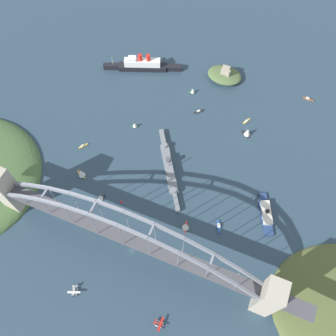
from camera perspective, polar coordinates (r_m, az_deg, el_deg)
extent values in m
plane|color=#283D4C|center=(298.62, -5.91, -13.04)|extent=(1400.00, 1400.00, 0.00)
cube|color=#ADA38E|center=(313.45, -24.40, -3.32)|extent=(13.50, 15.54, 55.45)
cube|color=#ADA38E|center=(270.21, 15.79, -19.40)|extent=(13.50, 15.54, 55.45)
cube|color=#47474C|center=(267.11, -6.56, -11.08)|extent=(201.32, 11.12, 2.40)
cube|color=#47474C|center=(269.16, 20.08, -20.31)|extent=(24.00, 11.12, 2.40)
cube|color=gray|center=(294.89, -23.74, -4.03)|extent=(22.61, 1.80, 16.86)
cube|color=gray|center=(273.87, -21.30, -4.51)|extent=(22.31, 1.80, 13.89)
cube|color=gray|center=(256.19, -18.27, -5.34)|extent=(21.94, 1.80, 10.89)
cube|color=gray|center=(242.23, -14.61, -6.57)|extent=(21.52, 1.80, 7.86)
cube|color=gray|center=(232.38, -10.39, -8.20)|extent=(21.05, 1.80, 4.77)
cube|color=gray|center=(227.07, -5.71, -10.17)|extent=(21.05, 1.80, 4.77)
cube|color=gray|center=(226.59, -0.78, -12.37)|extent=(21.52, 1.80, 7.86)
cube|color=gray|center=(231.12, 4.16, -14.67)|extent=(21.94, 1.80, 10.89)
cube|color=gray|center=(240.61, 8.86, -16.93)|extent=(22.31, 1.80, 13.89)
cube|color=gray|center=(254.88, 13.12, -19.04)|extent=(22.61, 1.80, 16.86)
cube|color=gray|center=(297.05, -22.72, -2.44)|extent=(22.61, 1.80, 16.86)
cube|color=gray|center=(276.19, -20.22, -2.79)|extent=(22.31, 1.80, 13.89)
cube|color=gray|center=(258.67, -17.15, -3.49)|extent=(21.94, 1.80, 10.89)
cube|color=gray|center=(244.85, -13.48, -4.60)|extent=(21.52, 1.80, 7.86)
cube|color=gray|center=(235.12, -9.27, -6.11)|extent=(21.05, 1.80, 4.77)
cube|color=gray|center=(229.86, -4.64, -8.00)|extent=(21.05, 1.80, 4.77)
cube|color=gray|center=(229.39, 0.20, -10.16)|extent=(21.52, 1.80, 7.86)
cube|color=gray|center=(233.86, 5.03, -12.46)|extent=(21.94, 1.80, 10.89)
cube|color=gray|center=(243.25, 9.61, -14.76)|extent=(22.31, 1.80, 13.89)
cube|color=gray|center=(257.37, 13.75, -16.96)|extent=(22.61, 1.80, 16.86)
cube|color=gray|center=(307.23, -24.28, -3.11)|extent=(1.40, 10.01, 1.40)
cube|color=gray|center=(265.41, -19.33, -3.95)|extent=(1.40, 10.01, 1.40)
cube|color=gray|center=(237.70, -12.02, -6.28)|extent=(1.40, 10.01, 1.40)
cube|color=gray|center=(227.19, -2.75, -10.11)|extent=(1.40, 10.01, 1.40)
cube|color=gray|center=(236.17, 6.98, -14.69)|extent=(1.40, 10.01, 1.40)
cube|color=gray|center=(264.49, 15.35, -18.98)|extent=(1.40, 10.01, 1.40)
cylinder|color=gray|center=(289.14, -22.18, -4.74)|extent=(0.56, 0.56, 13.02)
cylinder|color=gray|center=(291.34, -21.15, -3.11)|extent=(0.56, 0.56, 13.02)
cylinder|color=gray|center=(274.68, -19.14, -5.88)|extent=(0.56, 0.56, 24.08)
cylinder|color=gray|center=(277.00, -18.08, -4.15)|extent=(0.56, 0.56, 24.08)
cylinder|color=gray|center=(262.61, -15.66, -7.26)|extent=(0.56, 0.56, 31.99)
cylinder|color=gray|center=(265.03, -14.60, -5.43)|extent=(0.56, 0.56, 31.99)
cylinder|color=gray|center=(253.20, -11.78, -8.85)|extent=(0.56, 0.56, 36.73)
cylinder|color=gray|center=(255.71, -10.73, -6.93)|extent=(0.56, 0.56, 36.73)
cylinder|color=gray|center=(246.71, -7.55, -10.63)|extent=(0.56, 0.56, 38.31)
cylinder|color=gray|center=(249.29, -6.53, -8.63)|extent=(0.56, 0.56, 38.31)
cylinder|color=gray|center=(243.36, -3.05, -12.54)|extent=(0.56, 0.56, 36.73)
cylinder|color=gray|center=(245.97, -2.09, -10.48)|extent=(0.56, 0.56, 36.73)
cylinder|color=gray|center=(243.29, 1.61, -14.50)|extent=(0.56, 0.56, 31.99)
cylinder|color=gray|center=(245.90, 2.49, -12.41)|extent=(0.56, 0.56, 31.99)
cylinder|color=gray|center=(246.55, 6.27, -16.44)|extent=(0.56, 0.56, 24.08)
cylinder|color=gray|center=(249.12, 7.06, -14.34)|extent=(0.56, 0.56, 24.08)
cylinder|color=gray|center=(253.08, 10.81, -18.28)|extent=(0.56, 0.56, 13.02)
cylinder|color=gray|center=(255.59, 11.49, -16.20)|extent=(0.56, 0.56, 13.02)
cube|color=black|center=(400.62, -4.09, 15.91)|extent=(51.13, 27.16, 5.87)
cube|color=black|center=(405.00, -9.09, 15.85)|extent=(17.78, 10.99, 5.87)
cube|color=black|center=(399.10, 0.98, 15.86)|extent=(18.16, 11.97, 5.87)
cube|color=white|center=(396.02, -4.15, 16.58)|extent=(38.68, 21.26, 7.23)
cube|color=white|center=(393.48, -5.80, 17.11)|extent=(10.43, 9.70, 3.20)
cylinder|color=red|center=(391.27, -4.52, 17.32)|extent=(4.29, 4.29, 6.98)
cylinder|color=red|center=(390.56, -3.20, 17.32)|extent=(4.29, 4.29, 6.98)
cylinder|color=tan|center=(399.14, -8.94, 16.65)|extent=(0.50, 0.50, 10.00)
cube|color=slate|center=(324.12, 0.18, -0.06)|extent=(34.35, 47.53, 4.23)
cube|color=slate|center=(309.28, 1.32, -5.55)|extent=(12.22, 16.33, 4.23)
cube|color=slate|center=(341.78, -0.86, 4.89)|extent=(12.81, 16.71, 4.23)
cube|color=slate|center=(321.04, 0.18, 0.24)|extent=(19.14, 25.03, 2.83)
cylinder|color=slate|center=(310.68, 0.96, -3.52)|extent=(5.46, 5.46, 2.20)
cylinder|color=slate|center=(333.27, -0.55, 3.70)|extent=(5.46, 5.46, 2.20)
cylinder|color=slate|center=(315.46, 0.18, 0.81)|extent=(0.60, 0.60, 10.00)
cylinder|color=#4C4C51|center=(320.42, 0.01, 1.35)|extent=(4.29, 4.29, 4.40)
cube|color=navy|center=(317.35, 15.46, -7.14)|extent=(17.31, 24.96, 2.40)
cube|color=navy|center=(323.16, 15.05, -4.57)|extent=(8.71, 9.59, 2.40)
cube|color=navy|center=(312.22, 15.88, -9.79)|extent=(9.84, 10.08, 2.40)
cube|color=beige|center=(314.75, 15.58, -6.94)|extent=(15.33, 22.65, 3.41)
cylinder|color=black|center=(312.15, 15.71, -6.73)|extent=(3.50, 3.50, 2.40)
ellipsoid|color=#4C6038|center=(394.19, 9.08, 14.54)|extent=(36.41, 27.31, 8.50)
cube|color=#9E937F|center=(389.57, 9.22, 15.20)|extent=(8.00, 8.00, 7.92)
cylinder|color=gray|center=(386.34, 9.72, 14.69)|extent=(3.60, 3.60, 8.71)
cylinder|color=#B7B7B2|center=(297.92, -14.46, -18.70)|extent=(3.18, 6.21, 0.90)
cylinder|color=#B7B7B2|center=(298.70, -15.08, -18.64)|extent=(3.18, 6.21, 0.90)
cylinder|color=black|center=(296.97, -14.50, -18.66)|extent=(0.14, 0.14, 1.08)
cylinder|color=black|center=(297.75, -15.13, -18.61)|extent=(0.14, 0.14, 1.08)
ellipsoid|color=beige|center=(296.17, -14.87, -18.59)|extent=(4.37, 8.19, 1.40)
cylinder|color=black|center=(295.58, -14.97, -19.29)|extent=(1.53, 1.24, 1.33)
cube|color=beige|center=(295.43, -14.93, -18.76)|extent=(9.89, 5.28, 0.20)
cube|color=beige|center=(296.65, -14.78, -17.90)|extent=(3.93, 2.43, 0.12)
cube|color=black|center=(295.40, -14.84, -17.85)|extent=(0.52, 1.07, 1.50)
cylinder|color=#B7B7B2|center=(286.69, -1.25, -23.46)|extent=(5.89, 1.00, 0.90)
cylinder|color=#B7B7B2|center=(286.41, -1.55, -24.14)|extent=(5.89, 1.00, 0.90)
cylinder|color=navy|center=(285.67, -1.25, -23.44)|extent=(0.14, 0.14, 1.15)
cylinder|color=navy|center=(285.39, -1.55, -24.12)|extent=(0.14, 0.14, 1.15)
ellipsoid|color=#B21E19|center=(284.39, -1.41, -23.76)|extent=(8.23, 1.27, 1.13)
cylinder|color=navy|center=(284.22, -0.65, -24.04)|extent=(0.82, 1.08, 1.07)
cube|color=#B21E19|center=(283.86, -1.20, -23.83)|extent=(1.88, 10.43, 0.20)
cube|color=#B21E19|center=(284.50, -2.14, -23.49)|extent=(1.17, 3.97, 0.12)
cube|color=navy|center=(283.31, -2.15, -23.46)|extent=(1.10, 0.14, 1.50)
cube|color=#2D6B3D|center=(379.07, 3.84, 11.99)|extent=(4.74, 2.73, 0.83)
cube|color=#2D6B3D|center=(379.24, 3.39, 12.06)|extent=(1.62, 1.12, 0.83)
cube|color=#2D6B3D|center=(378.92, 4.30, 11.93)|extent=(1.66, 1.28, 0.83)
cylinder|color=tan|center=(376.21, 3.82, 12.39)|extent=(0.16, 0.16, 6.83)
cone|color=silver|center=(376.40, 4.02, 12.32)|extent=(4.84, 4.84, 5.47)
cube|color=gold|center=(347.89, -13.45, 3.46)|extent=(5.16, 5.95, 1.16)
cube|color=gold|center=(348.21, -12.89, 3.75)|extent=(2.11, 2.26, 1.16)
cube|color=gold|center=(347.62, -14.02, 3.17)|extent=(2.30, 2.40, 1.16)
cube|color=beige|center=(346.88, -13.60, 3.51)|extent=(3.11, 3.36, 1.20)
cube|color=#2D6B3D|center=(352.94, -5.47, 6.65)|extent=(4.50, 2.28, 0.80)
cube|color=#2D6B3D|center=(353.65, -5.91, 6.75)|extent=(1.53, 0.96, 0.80)
cube|color=#2D6B3D|center=(352.25, -5.02, 6.56)|extent=(1.55, 1.12, 0.80)
cylinder|color=tan|center=(350.25, -5.57, 6.99)|extent=(0.16, 0.16, 6.08)
cone|color=silver|center=(350.19, -5.37, 6.92)|extent=(4.43, 4.43, 4.86)
cube|color=black|center=(364.04, 5.05, 9.07)|extent=(6.60, 6.43, 0.84)
cube|color=black|center=(365.42, 5.70, 9.26)|extent=(2.57, 2.53, 0.84)
cube|color=black|center=(362.71, 4.39, 8.88)|extent=(2.75, 2.73, 0.84)
cube|color=beige|center=(363.04, 4.94, 9.13)|extent=(3.81, 3.75, 1.07)
cube|color=#B2231E|center=(303.34, 2.87, -9.38)|extent=(3.86, 6.85, 0.71)
cube|color=#B2231E|center=(304.82, 3.00, -8.64)|extent=(1.59, 2.34, 0.71)
cube|color=#B2231E|center=(301.91, 2.73, -10.14)|extent=(1.82, 2.39, 0.71)
cylinder|color=tan|center=(297.76, 2.94, -8.89)|extent=(0.16, 0.16, 11.55)
cone|color=silver|center=(297.66, 2.87, -9.27)|extent=(6.98, 6.98, 9.24)
cube|color=#234C8C|center=(305.62, 8.17, -9.36)|extent=(5.60, 7.62, 1.20)
cube|color=#234C8C|center=(304.12, 8.26, -10.19)|extent=(2.46, 2.81, 1.20)
cube|color=#234C8C|center=(307.18, 8.08, -8.54)|extent=(2.76, 2.94, 1.20)
cube|color=beige|center=(304.79, 8.18, -9.13)|extent=(3.62, 4.18, 1.20)
cube|color=black|center=(318.08, -10.62, -4.76)|extent=(3.75, 5.44, 0.95)
cube|color=black|center=(318.64, -10.16, -4.37)|extent=(1.47, 1.90, 0.95)
cube|color=black|center=(317.56, -11.08, -5.15)|extent=(1.63, 1.97, 0.95)
cylinder|color=tan|center=(314.38, -10.69, -4.39)|extent=(0.16, 0.16, 7.48)
cone|color=white|center=(314.47, -10.88, -4.60)|extent=(6.03, 6.03, 5.99)
cube|color=gold|center=(363.88, 12.57, 7.40)|extent=(4.84, 6.23, 0.94)
cube|color=gold|center=(365.96, 12.99, 7.70)|extent=(2.08, 2.32, 0.94)
cube|color=gold|center=(361.83, 12.15, 7.10)|extent=(2.32, 2.45, 0.94)
cube|color=beige|center=(362.70, 12.52, 7.44)|extent=(3.07, 3.45, 1.08)
cube|color=gold|center=(332.63, -13.77, -1.03)|extent=(7.19, 5.20, 0.73)
cube|color=gold|center=(334.80, -14.22, -0.56)|extent=(2.53, 2.05, 0.73)
cube|color=gold|center=(330.50, -13.31, -1.50)|extent=(2.63, 2.29, 0.73)
cylinder|color=tan|center=(328.02, -14.03, -0.50)|extent=(0.16, 0.16, 10.70)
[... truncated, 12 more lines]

